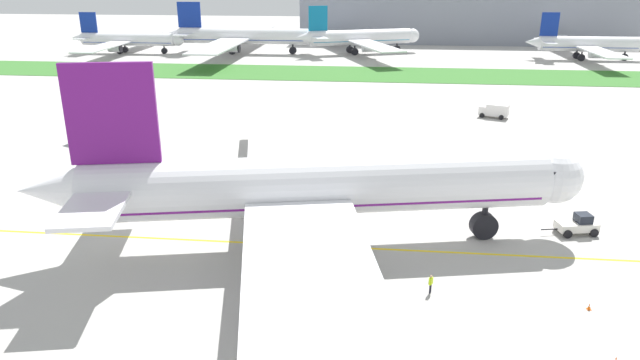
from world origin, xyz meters
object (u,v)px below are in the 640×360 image
Objects in this scene: airliner_foreground at (312,187)px; parked_airliner_far_outer at (587,44)px; traffic_cone_near_nose at (589,306)px; traffic_cone_port_wing at (616,360)px; ground_crew_marshaller_front at (431,282)px; parked_airliner_far_centre at (241,36)px; service_truck_fuel_bowser at (84,135)px; service_truck_baggage_loader at (494,110)px; parked_airliner_far_right at (359,38)px; parked_airliner_far_left at (127,40)px; pushback_tug at (578,225)px.

parked_airliner_far_outer is at bearing 63.27° from airliner_foreground.
traffic_cone_port_wing is at bearing -93.40° from traffic_cone_near_nose.
ground_crew_marshaller_front is 156.46m from parked_airliner_far_centre.
service_truck_fuel_bowser is (-64.84, 42.00, 1.18)m from traffic_cone_near_nose.
service_truck_baggage_loader is 106.77m from parked_airliner_far_centre.
parked_airliner_far_centre is 1.27× the size of parked_airliner_far_right.
service_truck_baggage_loader is at bearing -36.58° from parked_airliner_far_left.
pushback_tug is 22.59m from traffic_cone_port_wing.
airliner_foreground is 150.19× the size of traffic_cone_near_nose.
pushback_tug is 0.11× the size of parked_airliner_far_outer.
ground_crew_marshaller_front is (-16.34, -13.90, 0.06)m from pushback_tug.
airliner_foreground reaches higher than ground_crew_marshaller_front.
parked_airliner_far_left reaches higher than ground_crew_marshaller_front.
service_truck_baggage_loader is 131.73m from parked_airliner_far_left.
parked_airliner_far_centre is 108.88m from parked_airliner_far_outer.
traffic_cone_near_nose is 154.01m from parked_airliner_far_right.
parked_airliner_far_left is (-101.70, 152.26, 4.19)m from traffic_cone_port_wing.
traffic_cone_near_nose is 152.33m from parked_airliner_far_outer.
pushback_tug is 51.55m from service_truck_baggage_loader.
traffic_cone_port_wing is (-0.42, -7.09, 0.00)m from traffic_cone_near_nose.
pushback_tug is 1.20× the size of service_truck_fuel_bowser.
parked_airliner_far_right is at bearing 70.39° from service_truck_fuel_bowser.
traffic_cone_near_nose is 177.54m from parked_airliner_far_left.
airliner_foreground is 1.52× the size of parked_airliner_far_outer.
airliner_foreground is 29.47m from traffic_cone_port_wing.
service_truck_baggage_loader is at bearing 89.83° from pushback_tug.
airliner_foreground reaches higher than service_truck_fuel_bowser.
parked_airliner_far_left reaches higher than traffic_cone_near_nose.
traffic_cone_near_nose is at bearing -5.56° from ground_crew_marshaller_front.
parked_airliner_far_left reaches higher than service_truck_fuel_bowser.
parked_airliner_far_left is at bearing -179.82° from parked_airliner_far_outer.
airliner_foreground reaches higher than parked_airliner_far_left.
airliner_foreground is at bearing -73.94° from parked_airliner_far_centre.
ground_crew_marshaller_front is 66.06m from service_truck_fuel_bowser.
pushback_tug is 10.39× the size of traffic_cone_port_wing.
traffic_cone_port_wing is at bearing -99.98° from pushback_tug.
pushback_tug is 1.05× the size of service_truck_baggage_loader.
parked_airliner_far_right is at bearing 99.05° from traffic_cone_port_wing.
traffic_cone_port_wing is 81.00m from service_truck_fuel_bowser.
parked_airliner_far_right reaches higher than traffic_cone_port_wing.
traffic_cone_port_wing is 160.93m from parked_airliner_far_right.
parked_airliner_far_centre is (0.51, 106.93, 4.11)m from service_truck_fuel_bowser.
service_truck_fuel_bowser is 0.08× the size of parked_airliner_far_left.
parked_airliner_far_centre reaches higher than parked_airliner_far_left.
parked_airliner_far_centre reaches higher than parked_airliner_far_outer.
service_truck_fuel_bowser is at bearing -90.27° from parked_airliner_far_centre.
parked_airliner_far_right is (76.39, 6.59, 0.81)m from parked_airliner_far_left.
service_truck_fuel_bowser is at bearing 142.69° from traffic_cone_port_wing.
parked_airliner_far_centre is at bearing 109.22° from ground_crew_marshaller_front.
ground_crew_marshaller_front is 0.02× the size of parked_airliner_far_centre.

